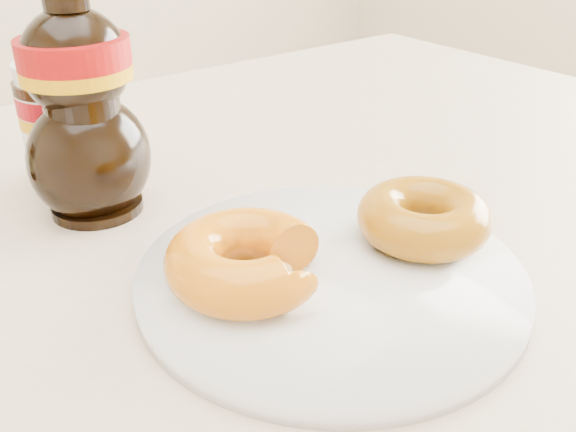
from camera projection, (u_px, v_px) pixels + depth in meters
dining_table at (183, 336)px, 0.54m from camera, size 1.40×0.90×0.75m
plate at (331, 276)px, 0.46m from camera, size 0.27×0.27×0.01m
donut_bitten at (246, 260)px, 0.43m from camera, size 0.13×0.13×0.04m
donut_whole at (424, 217)px, 0.48m from camera, size 0.12×0.12×0.04m
nutella_jar at (65, 117)px, 0.59m from camera, size 0.08×0.08×0.11m
syrup_bottle at (81, 98)px, 0.52m from camera, size 0.12×0.11×0.20m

